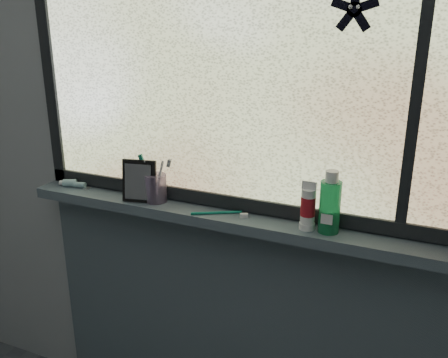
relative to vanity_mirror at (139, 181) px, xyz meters
name	(u,v)px	position (x,y,z in m)	size (l,w,h in m)	color
wall_back	(232,147)	(0.34, 0.09, 0.15)	(3.00, 0.01, 2.50)	#9EA3A8
windowsill	(224,218)	(0.34, 0.02, -0.10)	(1.62, 0.14, 0.04)	#485660
sill_apron	(229,328)	(0.34, 0.08, -0.61)	(1.62, 0.02, 0.98)	#485660
window_pane	(230,68)	(0.34, 0.07, 0.43)	(1.50, 0.01, 1.00)	silver
frame_bottom	(229,201)	(0.34, 0.07, -0.05)	(1.60, 0.03, 0.05)	black
frame_left	(49,59)	(-0.43, 0.07, 0.43)	(0.05, 0.03, 1.10)	black
frame_mullion	(419,78)	(0.94, 0.07, 0.43)	(0.04, 0.03, 1.00)	black
starfish_sticker	(354,9)	(0.74, 0.06, 0.62)	(0.15, 0.02, 0.15)	black
vanity_mirror	(139,181)	(0.00, 0.00, 0.00)	(0.13, 0.07, 0.16)	black
toothpaste_tube	(73,184)	(-0.34, 0.02, -0.07)	(0.17, 0.04, 0.03)	silver
toothbrush_cup	(156,188)	(0.06, 0.02, -0.03)	(0.08, 0.08, 0.11)	#BF9FD2
toothbrush_lying	(216,212)	(0.32, 0.00, -0.07)	(0.23, 0.02, 0.02)	#0C6C56
mouthwash_bottle	(330,202)	(0.72, 0.02, 0.02)	(0.07, 0.07, 0.18)	#20AA5C
cream_tube	(308,204)	(0.65, 0.01, 0.01)	(0.05, 0.05, 0.12)	silver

